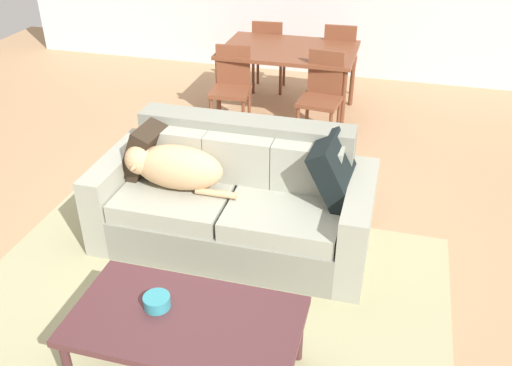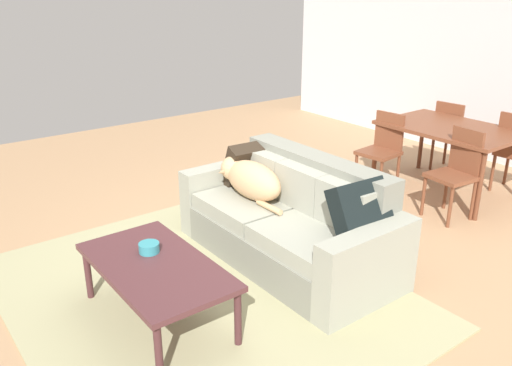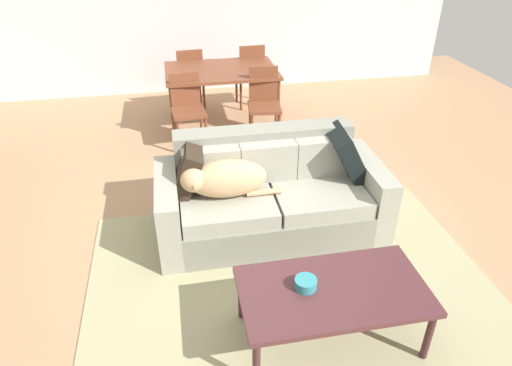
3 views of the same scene
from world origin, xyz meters
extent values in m
plane|color=tan|center=(0.00, 0.00, 0.00)|extent=(10.00, 10.00, 0.00)
cube|color=tan|center=(0.23, -0.89, 0.01)|extent=(3.20, 2.64, 0.01)
cube|color=gray|center=(0.23, -0.01, 0.16)|extent=(1.65, 0.93, 0.33)
cube|color=#999B8A|center=(-0.19, -0.01, 0.40)|extent=(0.80, 0.89, 0.14)
cube|color=#999B8A|center=(0.64, -0.01, 0.40)|extent=(0.80, 0.89, 0.14)
cube|color=gray|center=(0.23, 0.34, 0.68)|extent=(1.65, 0.24, 0.42)
cube|color=#999B8A|center=(-0.28, 0.15, 0.64)|extent=(0.51, 0.16, 0.35)
cube|color=#999B8A|center=(0.23, 0.15, 0.64)|extent=(0.51, 0.16, 0.35)
cube|color=#999B8A|center=(0.74, 0.15, 0.64)|extent=(0.51, 0.16, 0.35)
cube|color=#999B8A|center=(-0.69, -0.01, 0.32)|extent=(0.19, 0.93, 0.63)
cube|color=#999B8A|center=(1.14, -0.01, 0.32)|extent=(0.19, 0.93, 0.63)
ellipsoid|color=tan|center=(-0.17, -0.06, 0.63)|extent=(0.67, 0.31, 0.33)
sphere|color=tan|center=(-0.45, -0.08, 0.67)|extent=(0.23, 0.23, 0.23)
cone|color=#9A7956|center=(-0.46, -0.18, 0.66)|extent=(0.10, 0.13, 0.10)
cylinder|color=tan|center=(0.13, -0.12, 0.50)|extent=(0.30, 0.05, 0.05)
cube|color=#2D2218|center=(-0.50, 0.11, 0.65)|extent=(0.33, 0.44, 0.44)
cube|color=black|center=(0.95, 0.11, 0.67)|extent=(0.38, 0.48, 0.48)
cube|color=#502A2D|center=(0.36, -1.30, 0.44)|extent=(1.24, 0.68, 0.04)
cylinder|color=#442426|center=(-0.21, -1.59, 0.21)|extent=(0.05, 0.05, 0.42)
cylinder|color=#442426|center=(0.93, -1.59, 0.21)|extent=(0.05, 0.05, 0.42)
cylinder|color=#442426|center=(-0.21, -1.02, 0.21)|extent=(0.05, 0.05, 0.42)
cylinder|color=#442426|center=(0.93, -1.02, 0.21)|extent=(0.05, 0.05, 0.42)
cylinder|color=teal|center=(0.18, -1.26, 0.49)|extent=(0.15, 0.15, 0.07)
cube|color=brown|center=(0.10, 2.50, 0.75)|extent=(1.45, 0.99, 0.04)
cylinder|color=brown|center=(-0.58, 2.06, 0.36)|extent=(0.05, 0.05, 0.73)
cylinder|color=brown|center=(0.77, 2.06, 0.36)|extent=(0.05, 0.05, 0.73)
cylinder|color=brown|center=(-0.58, 2.95, 0.36)|extent=(0.05, 0.05, 0.73)
cube|color=brown|center=(-0.39, 1.88, 0.46)|extent=(0.44, 0.44, 0.04)
cube|color=brown|center=(-0.40, 2.06, 0.69)|extent=(0.36, 0.07, 0.42)
cylinder|color=brown|center=(-0.54, 1.69, 0.22)|extent=(0.04, 0.04, 0.44)
cylinder|color=brown|center=(-0.20, 1.73, 0.22)|extent=(0.04, 0.04, 0.44)
cylinder|color=brown|center=(-0.57, 2.03, 0.22)|extent=(0.04, 0.04, 0.44)
cylinder|color=brown|center=(-0.23, 2.07, 0.22)|extent=(0.04, 0.04, 0.44)
cube|color=brown|center=(0.55, 1.88, 0.45)|extent=(0.44, 0.44, 0.04)
cube|color=brown|center=(0.57, 2.06, 0.69)|extent=(0.36, 0.07, 0.45)
cylinder|color=brown|center=(0.37, 1.73, 0.21)|extent=(0.04, 0.04, 0.43)
cylinder|color=brown|center=(0.71, 1.69, 0.21)|extent=(0.04, 0.04, 0.43)
cylinder|color=brown|center=(0.40, 2.07, 0.21)|extent=(0.04, 0.04, 0.43)
cylinder|color=brown|center=(0.74, 2.03, 0.21)|extent=(0.04, 0.04, 0.43)
cube|color=brown|center=(-0.29, 3.20, 0.45)|extent=(0.43, 0.43, 0.04)
cube|color=brown|center=(-0.28, 3.02, 0.68)|extent=(0.36, 0.07, 0.43)
cylinder|color=brown|center=(-0.14, 3.38, 0.22)|extent=(0.04, 0.04, 0.43)
cylinder|color=brown|center=(-0.48, 3.35, 0.22)|extent=(0.04, 0.04, 0.43)
cylinder|color=brown|center=(-0.11, 3.04, 0.22)|extent=(0.04, 0.04, 0.43)
cylinder|color=brown|center=(-0.45, 3.01, 0.22)|extent=(0.04, 0.04, 0.43)
cylinder|color=brown|center=(0.41, 3.28, 0.22)|extent=(0.04, 0.04, 0.44)
cylinder|color=brown|center=(0.42, 2.94, 0.22)|extent=(0.04, 0.04, 0.44)
camera|label=1|loc=(1.28, -3.28, 2.59)|focal=38.74mm
camera|label=2|loc=(3.33, -2.69, 2.28)|focal=37.11mm
camera|label=3|loc=(-0.55, -3.37, 2.61)|focal=32.05mm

